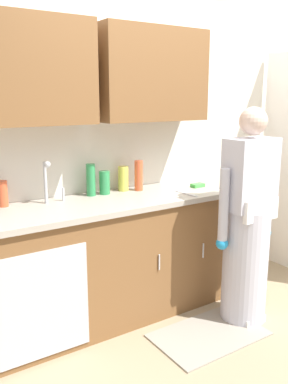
{
  "coord_description": "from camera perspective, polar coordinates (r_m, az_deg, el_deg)",
  "views": [
    {
      "loc": [
        -1.93,
        -1.94,
        1.69
      ],
      "look_at": [
        -0.29,
        0.55,
        1.0
      ],
      "focal_mm": 38.79,
      "sensor_mm": 36.0,
      "label": 1
    }
  ],
  "objects": [
    {
      "name": "person_at_sink",
      "position": [
        3.2,
        13.96,
        -5.51
      ],
      "size": [
        0.55,
        0.34,
        1.62
      ],
      "color": "white",
      "rests_on": "ground"
    },
    {
      "name": "ground_plane",
      "position": [
        3.22,
        10.38,
        -18.9
      ],
      "size": [
        9.0,
        9.0,
        0.0
      ],
      "primitive_type": "plane",
      "color": "#998466"
    },
    {
      "name": "counter_cabinet",
      "position": [
        3.22,
        -5.37,
        -9.64
      ],
      "size": [
        1.9,
        0.62,
        0.9
      ],
      "color": "brown",
      "rests_on": "ground"
    },
    {
      "name": "bottle_cleaner_spray",
      "position": [
        3.2,
        -7.33,
        1.66
      ],
      "size": [
        0.07,
        0.07,
        0.25
      ],
      "primitive_type": "cylinder",
      "color": "#2D8C4C",
      "rests_on": "countertop"
    },
    {
      "name": "floor_mat",
      "position": [
        3.21,
        8.91,
        -18.8
      ],
      "size": [
        0.8,
        0.5,
        0.01
      ],
      "primitive_type": "cube",
      "color": "gray",
      "rests_on": "ground"
    },
    {
      "name": "bottle_water_short",
      "position": [
        3.25,
        -5.45,
        1.28
      ],
      "size": [
        0.08,
        0.08,
        0.18
      ],
      "primitive_type": "cylinder",
      "color": "#2D8C4C",
      "rests_on": "countertop"
    },
    {
      "name": "sponge",
      "position": [
        3.53,
        7.39,
        0.92
      ],
      "size": [
        0.11,
        0.07,
        0.03
      ],
      "primitive_type": "cube",
      "color": "#4CBF4C",
      "rests_on": "countertop"
    },
    {
      "name": "knife_on_counter",
      "position": [
        3.28,
        5.81,
        -0.2
      ],
      "size": [
        0.04,
        0.24,
        0.01
      ],
      "primitive_type": "cube",
      "rotation": [
        0.0,
        0.0,
        4.77
      ],
      "color": "silver",
      "rests_on": "countertop"
    },
    {
      "name": "sink",
      "position": [
        2.94,
        -11.56,
        -2.28
      ],
      "size": [
        0.5,
        0.36,
        0.35
      ],
      "color": "#B7BABF",
      "rests_on": "counter_cabinet"
    },
    {
      "name": "kitchen_wall_with_uppers",
      "position": [
        3.45,
        -1.9,
        9.46
      ],
      "size": [
        4.8,
        0.44,
        2.7
      ],
      "color": "silver",
      "rests_on": "ground"
    },
    {
      "name": "countertop",
      "position": [
        3.08,
        -5.51,
        -1.51
      ],
      "size": [
        1.96,
        0.66,
        0.04
      ],
      "primitive_type": "cube",
      "color": "#A8A093",
      "rests_on": "counter_cabinet"
    },
    {
      "name": "bottle_water_tall",
      "position": [
        3.36,
        -2.87,
        1.86
      ],
      "size": [
        0.08,
        0.08,
        0.2
      ],
      "primitive_type": "cylinder",
      "color": "#D8D14C",
      "rests_on": "countertop"
    },
    {
      "name": "bottle_soap",
      "position": [
        3.03,
        -18.85,
        -0.23
      ],
      "size": [
        0.07,
        0.07,
        0.18
      ],
      "primitive_type": "cylinder",
      "color": "#E05933",
      "rests_on": "countertop"
    },
    {
      "name": "bottle_dish_liquid",
      "position": [
        3.36,
        -0.73,
        2.28
      ],
      "size": [
        0.07,
        0.07,
        0.25
      ],
      "primitive_type": "cylinder",
      "color": "#E05933",
      "rests_on": "countertop"
    }
  ]
}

